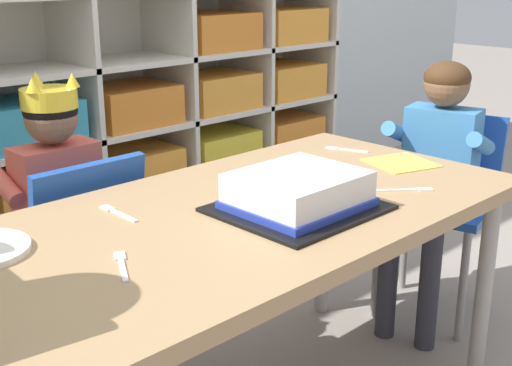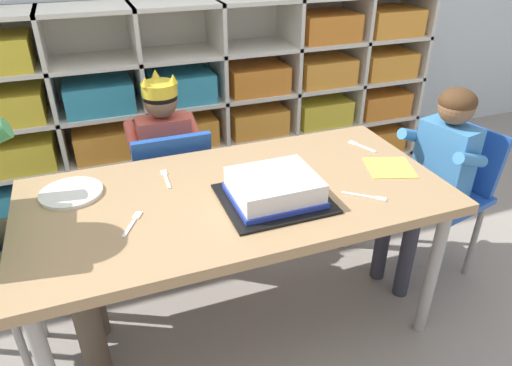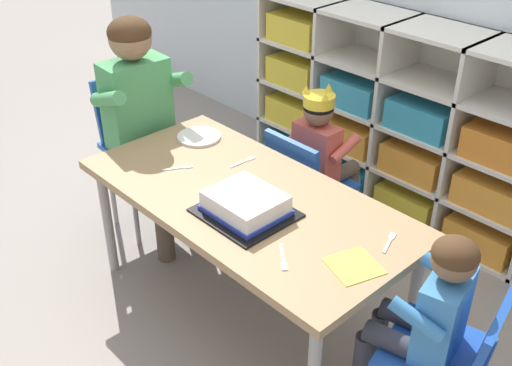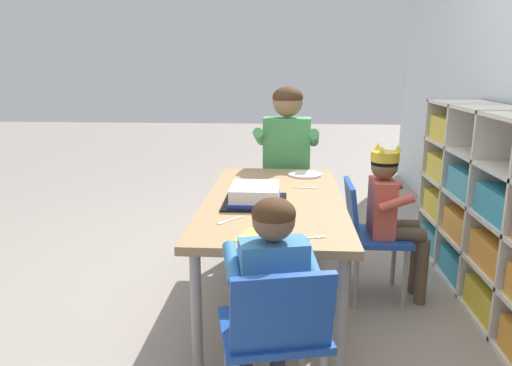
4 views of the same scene
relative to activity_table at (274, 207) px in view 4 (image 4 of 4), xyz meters
The scene contains 15 objects.
ground 0.52m from the activity_table, ahead, with size 16.00×16.00×0.00m, color gray.
activity_table is the anchor object (origin of this frame).
classroom_chair_blue 0.52m from the activity_table, 104.98° to the left, with size 0.33×0.32×0.63m.
child_with_crown 0.61m from the activity_table, 102.36° to the left, with size 0.29×0.31×0.82m.
classroom_chair_adult_side 0.87m from the activity_table, behind, with size 0.32×0.34×0.77m.
adult_helper_seated 0.76m from the activity_table, behind, with size 0.44×0.42×1.07m.
classroom_chair_guest_side 0.91m from the activity_table, ahead, with size 0.39×0.39×0.63m.
guest_at_table_side 0.81m from the activity_table, ahead, with size 0.33×0.33×0.81m.
birthday_cake_on_tray 0.15m from the activity_table, 42.29° to the right, with size 0.32×0.29×0.08m.
paper_plate_stack 0.53m from the activity_table, 161.24° to the left, with size 0.19×0.19×0.01m, color white.
paper_napkin_square 0.56m from the activity_table, ahead, with size 0.15×0.15×0.00m, color #F4DB4C.
fork_scattered_mid_table 0.34m from the activity_table, 169.82° to the right, with size 0.07×0.12×0.00m.
fork_beside_plate_stack 0.42m from the activity_table, 25.12° to the right, with size 0.12×0.10×0.00m.
fork_by_napkin 0.26m from the activity_table, 139.19° to the left, with size 0.02×0.13×0.00m.
fork_at_table_front_edge 0.58m from the activity_table, 15.83° to the left, with size 0.06×0.12×0.00m.
Camera 4 is at (2.22, 0.06, 1.19)m, focal length 33.26 mm.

